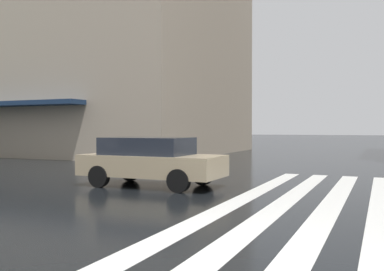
% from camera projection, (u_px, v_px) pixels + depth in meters
% --- Properties ---
extents(ground_plane, '(220.00, 220.00, 0.00)m').
position_uv_depth(ground_plane, '(206.00, 252.00, 5.78)').
color(ground_plane, black).
extents(zebra_crossing, '(13.00, 4.50, 0.01)m').
position_uv_depth(zebra_crossing, '(329.00, 208.00, 8.97)').
color(zebra_crossing, silver).
rests_on(zebra_crossing, ground_plane).
extents(haussmann_block_mid, '(16.49, 28.79, 22.60)m').
position_uv_depth(haussmann_block_mid, '(42.00, 6.00, 32.81)').
color(haussmann_block_mid, tan).
rests_on(haussmann_block_mid, ground_plane).
extents(car_champagne, '(1.85, 4.10, 1.41)m').
position_uv_depth(car_champagne, '(151.00, 160.00, 12.40)').
color(car_champagne, tan).
rests_on(car_champagne, ground_plane).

